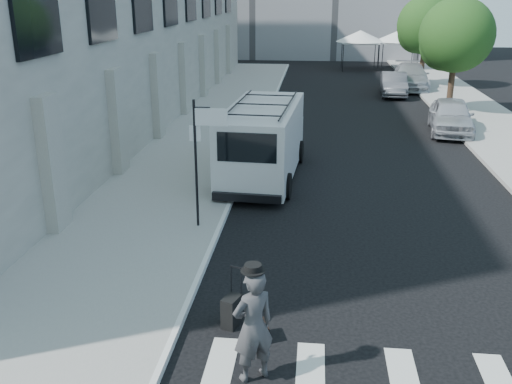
% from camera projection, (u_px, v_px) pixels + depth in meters
% --- Properties ---
extents(ground, '(120.00, 120.00, 0.00)m').
position_uv_depth(ground, '(285.00, 292.00, 12.59)').
color(ground, black).
rests_on(ground, ground).
extents(sidewalk_left, '(4.50, 48.00, 0.15)m').
position_uv_depth(sidewalk_left, '(217.00, 124.00, 27.98)').
color(sidewalk_left, gray).
rests_on(sidewalk_left, ground).
extents(sidewalk_right, '(4.00, 56.00, 0.15)m').
position_uv_depth(sidewalk_right, '(475.00, 114.00, 30.42)').
color(sidewalk_right, gray).
rests_on(sidewalk_right, ground).
extents(sign_pole, '(1.03, 0.07, 3.50)m').
position_uv_depth(sign_pole, '(204.00, 137.00, 14.94)').
color(sign_pole, black).
rests_on(sign_pole, sidewalk_left).
extents(tree_near, '(3.80, 3.83, 6.03)m').
position_uv_depth(tree_near, '(454.00, 38.00, 29.41)').
color(tree_near, black).
rests_on(tree_near, ground).
extents(tree_far, '(3.80, 3.83, 6.03)m').
position_uv_depth(tree_far, '(424.00, 27.00, 37.84)').
color(tree_far, black).
rests_on(tree_far, ground).
extents(tent_left, '(4.00, 4.00, 3.20)m').
position_uv_depth(tent_left, '(360.00, 36.00, 46.90)').
color(tent_left, black).
rests_on(tent_left, ground).
extents(tent_right, '(4.00, 4.00, 3.20)m').
position_uv_depth(tent_right, '(399.00, 36.00, 47.06)').
color(tent_right, black).
rests_on(tent_right, ground).
extents(businessman, '(0.89, 0.82, 2.05)m').
position_uv_depth(businessman, '(253.00, 326.00, 9.47)').
color(businessman, '#3D3D3F').
rests_on(businessman, ground).
extents(briefcase, '(0.24, 0.46, 0.34)m').
position_uv_depth(briefcase, '(264.00, 330.00, 10.87)').
color(briefcase, black).
rests_on(briefcase, ground).
extents(suitcase, '(0.40, 0.50, 1.22)m').
position_uv_depth(suitcase, '(232.00, 311.00, 11.24)').
color(suitcase, black).
rests_on(suitcase, ground).
extents(cargo_van, '(2.76, 6.98, 2.56)m').
position_uv_depth(cargo_van, '(264.00, 140.00, 20.06)').
color(cargo_van, silver).
rests_on(cargo_van, ground).
extents(parked_car_a, '(2.43, 4.85, 1.58)m').
position_uv_depth(parked_car_a, '(451.00, 116.00, 26.45)').
color(parked_car_a, '#A9ABB1').
rests_on(parked_car_a, ground).
extents(parked_car_b, '(1.76, 4.40, 1.42)m').
position_uv_depth(parked_car_b, '(394.00, 84.00, 35.87)').
color(parked_car_b, '#4D4E53').
rests_on(parked_car_b, ground).
extents(parked_car_c, '(2.85, 5.88, 1.65)m').
position_uv_depth(parked_car_c, '(410.00, 77.00, 38.28)').
color(parked_car_c, '#A9ACB1').
rests_on(parked_car_c, ground).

